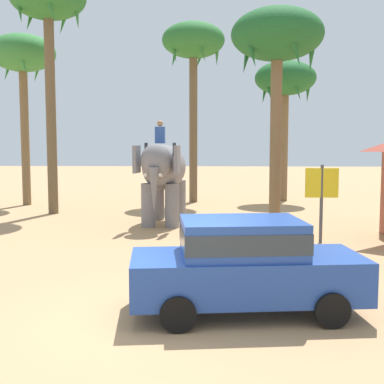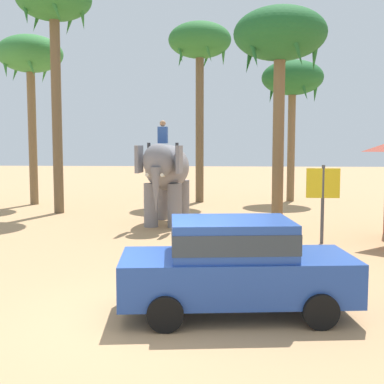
{
  "view_description": "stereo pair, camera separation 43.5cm",
  "coord_description": "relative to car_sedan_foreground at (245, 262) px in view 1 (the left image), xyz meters",
  "views": [
    {
      "loc": [
        0.76,
        -8.43,
        3.03
      ],
      "look_at": [
        0.18,
        6.45,
        1.6
      ],
      "focal_mm": 46.86,
      "sensor_mm": 36.0,
      "label": 1
    },
    {
      "loc": [
        1.2,
        -8.41,
        3.03
      ],
      "look_at": [
        0.18,
        6.45,
        1.6
      ],
      "focal_mm": 46.86,
      "sensor_mm": 36.0,
      "label": 2
    }
  ],
  "objects": [
    {
      "name": "palm_tree_far_back",
      "position": [
        -7.51,
        12.67,
        7.86
      ],
      "size": [
        3.2,
        3.2,
        10.08
      ],
      "color": "brown",
      "rests_on": "ground"
    },
    {
      "name": "car_sedan_foreground",
      "position": [
        0.0,
        0.0,
        0.0
      ],
      "size": [
        4.27,
        2.23,
        1.7
      ],
      "color": "#23479E",
      "rests_on": "ground"
    },
    {
      "name": "ground_plane",
      "position": [
        -1.36,
        -0.37,
        -0.93
      ],
      "size": [
        120.0,
        120.0,
        0.0
      ],
      "primitive_type": "plane",
      "color": "tan"
    },
    {
      "name": "palm_tree_near_hut",
      "position": [
        1.65,
        9.02,
        5.67
      ],
      "size": [
        3.2,
        3.2,
        7.71
      ],
      "color": "brown",
      "rests_on": "ground"
    },
    {
      "name": "palm_tree_behind_elephant",
      "position": [
        -1.55,
        17.25,
        7.06
      ],
      "size": [
        3.2,
        3.2,
        9.2
      ],
      "color": "brown",
      "rests_on": "ground"
    },
    {
      "name": "palm_tree_leaning_seaward",
      "position": [
        -9.82,
        15.72,
        6.27
      ],
      "size": [
        3.2,
        3.2,
        8.35
      ],
      "color": "brown",
      "rests_on": "ground"
    },
    {
      "name": "palm_tree_left_of_road",
      "position": [
        3.25,
        18.05,
        5.36
      ],
      "size": [
        3.2,
        3.2,
        7.38
      ],
      "color": "brown",
      "rests_on": "ground"
    },
    {
      "name": "elephant_with_mahout",
      "position": [
        -2.42,
        9.92,
        1.06
      ],
      "size": [
        1.84,
        3.93,
        3.88
      ],
      "color": "slate",
      "rests_on": "ground"
    },
    {
      "name": "signboard_yellow",
      "position": [
        2.77,
        6.56,
        0.76
      ],
      "size": [
        1.0,
        0.1,
        2.4
      ],
      "color": "#4C4C51",
      "rests_on": "ground"
    }
  ]
}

